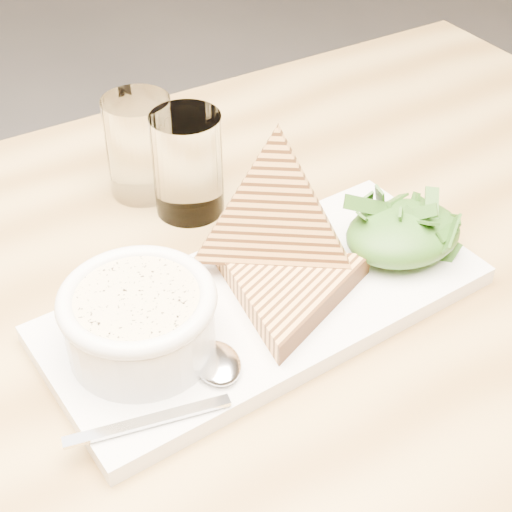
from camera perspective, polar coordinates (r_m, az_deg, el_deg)
name	(u,v)px	position (r m, az deg, el deg)	size (l,w,h in m)	color
table_top	(208,367)	(0.70, -3.52, -8.06)	(1.31, 0.88, 0.04)	#AF8B4D
table_leg_br	(446,250)	(1.43, 13.64, 0.45)	(0.06, 0.06, 0.68)	#AF8B4D
platter	(266,304)	(0.71, 0.70, -3.49)	(0.40, 0.18, 0.02)	white
soup_bowl	(140,327)	(0.65, -8.41, -5.14)	(0.12, 0.12, 0.05)	white
soup	(137,301)	(0.63, -8.65, -3.25)	(0.10, 0.10, 0.01)	beige
bowl_rim	(137,299)	(0.63, -8.67, -3.11)	(0.13, 0.13, 0.01)	white
sandwich_flat	(287,288)	(0.70, 2.30, -2.36)	(0.17, 0.17, 0.02)	#DA9A4F
sandwich_lean	(274,219)	(0.70, 1.32, 2.68)	(0.17, 0.17, 0.09)	#DA9A4F
salad_base	(403,233)	(0.75, 10.66, 1.65)	(0.11, 0.09, 0.04)	#183B12
arugula_pile	(404,229)	(0.75, 10.70, 1.94)	(0.11, 0.10, 0.05)	#3E7021
spoon_bowl	(217,363)	(0.64, -2.82, -7.76)	(0.04, 0.05, 0.01)	silver
spoon_handle	(148,421)	(0.61, -7.85, -11.80)	(0.13, 0.01, 0.00)	silver
glass_near	(188,164)	(0.81, -4.99, 6.67)	(0.07, 0.07, 0.11)	white
glass_far	(140,146)	(0.85, -8.43, 7.89)	(0.07, 0.07, 0.11)	white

